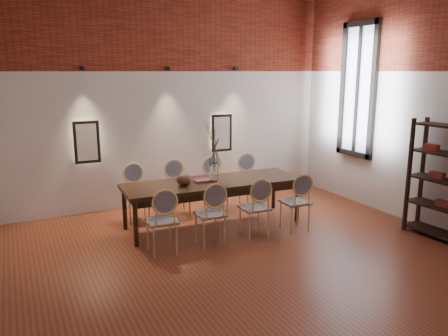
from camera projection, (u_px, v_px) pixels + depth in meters
name	position (u px, v px, depth m)	size (l,w,h in m)	color
floor	(248.00, 279.00, 5.40)	(7.00, 7.00, 0.02)	brown
wall_back	(156.00, 99.00, 8.07)	(7.00, 0.10, 4.00)	silver
brick_band_back	(154.00, 28.00, 7.74)	(7.00, 0.02, 1.50)	maroon
niche_left	(87.00, 142.00, 7.58)	(0.36, 0.06, 0.66)	#FFEAC6
niche_right	(221.00, 133.00, 8.70)	(0.36, 0.06, 0.66)	#FFEAC6
spot_fixture_left	(82.00, 68.00, 7.28)	(0.08, 0.08, 0.10)	black
spot_fixture_mid	(167.00, 68.00, 7.92)	(0.08, 0.08, 0.10)	black
spot_fixture_right	(235.00, 69.00, 8.53)	(0.08, 0.08, 0.10)	black
window_glass	(358.00, 90.00, 8.17)	(0.02, 0.78, 2.38)	silver
window_frame	(358.00, 90.00, 8.16)	(0.08, 0.90, 2.50)	black
window_mullion	(358.00, 90.00, 8.16)	(0.06, 0.06, 2.40)	black
dining_table	(213.00, 203.00, 7.19)	(2.92, 0.94, 0.75)	#321C10
chair_near_a	(162.00, 221.00, 6.07)	(0.44, 0.44, 0.94)	#E3BB6E
chair_near_b	(210.00, 214.00, 6.36)	(0.44, 0.44, 0.94)	#E3BB6E
chair_near_c	(254.00, 208.00, 6.65)	(0.44, 0.44, 0.94)	#E3BB6E
chair_near_d	(295.00, 202.00, 6.94)	(0.44, 0.44, 0.94)	#E3BB6E
chair_far_a	(137.00, 194.00, 7.40)	(0.44, 0.44, 0.94)	#E3BB6E
chair_far_b	(178.00, 189.00, 7.69)	(0.44, 0.44, 0.94)	#E3BB6E
chair_far_c	(216.00, 185.00, 7.99)	(0.44, 0.44, 0.94)	#E3BB6E
chair_far_d	(251.00, 181.00, 8.28)	(0.44, 0.44, 0.94)	#E3BB6E
vase	(214.00, 172.00, 7.08)	(0.14, 0.14, 0.30)	silver
dried_branches	(214.00, 145.00, 6.99)	(0.50, 0.50, 0.70)	#483B2F
bowl	(184.00, 180.00, 6.84)	(0.24, 0.24, 0.18)	#57301E
book	(203.00, 181.00, 7.09)	(0.26, 0.18, 0.03)	#8A2C5F
shelving_rack	(443.00, 181.00, 6.54)	(0.38, 1.00, 1.80)	black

